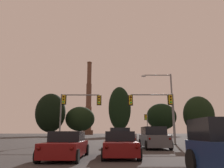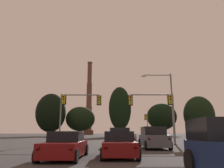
{
  "view_description": "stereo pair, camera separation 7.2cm",
  "coord_description": "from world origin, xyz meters",
  "px_view_note": "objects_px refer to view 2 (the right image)",
  "views": [
    {
      "loc": [
        -0.81,
        -1.23,
        1.36
      ],
      "look_at": [
        -0.53,
        31.69,
        8.7
      ],
      "focal_mm": 35.0,
      "sensor_mm": 36.0,
      "label": 1
    },
    {
      "loc": [
        -0.74,
        -1.23,
        1.36
      ],
      "look_at": [
        -0.53,
        31.69,
        8.7
      ],
      "focal_mm": 35.0,
      "sensor_mm": 36.0,
      "label": 2
    }
  ],
  "objects_px": {
    "sedan_left_lane_second": "(66,146)",
    "suv_right_lane_front": "(153,138)",
    "traffic_light_far_right": "(147,122)",
    "street_lamp": "(167,99)",
    "traffic_light_overhead_left": "(74,106)",
    "pickup_truck_center_lane_front": "(121,139)",
    "traffic_light_overhead_right": "(158,105)",
    "sedan_center_lane_second": "(119,145)",
    "smokestack": "(89,105)"
  },
  "relations": [
    {
      "from": "pickup_truck_center_lane_front",
      "to": "sedan_left_lane_second",
      "type": "relative_size",
      "value": 1.18
    },
    {
      "from": "sedan_left_lane_second",
      "to": "suv_right_lane_front",
      "type": "distance_m",
      "value": 9.56
    },
    {
      "from": "suv_right_lane_front",
      "to": "traffic_light_overhead_right",
      "type": "distance_m",
      "value": 6.97
    },
    {
      "from": "suv_right_lane_front",
      "to": "traffic_light_overhead_right",
      "type": "relative_size",
      "value": 0.84
    },
    {
      "from": "sedan_left_lane_second",
      "to": "traffic_light_overhead_left",
      "type": "height_order",
      "value": "traffic_light_overhead_left"
    },
    {
      "from": "suv_right_lane_front",
      "to": "traffic_light_far_right",
      "type": "height_order",
      "value": "traffic_light_far_right"
    },
    {
      "from": "traffic_light_far_right",
      "to": "street_lamp",
      "type": "relative_size",
      "value": 0.6
    },
    {
      "from": "sedan_left_lane_second",
      "to": "street_lamp",
      "type": "relative_size",
      "value": 0.54
    },
    {
      "from": "traffic_light_overhead_left",
      "to": "street_lamp",
      "type": "distance_m",
      "value": 11.55
    },
    {
      "from": "street_lamp",
      "to": "pickup_truck_center_lane_front",
      "type": "bearing_deg",
      "value": -133.68
    },
    {
      "from": "sedan_center_lane_second",
      "to": "sedan_left_lane_second",
      "type": "bearing_deg",
      "value": -163.98
    },
    {
      "from": "sedan_center_lane_second",
      "to": "suv_right_lane_front",
      "type": "relative_size",
      "value": 0.96
    },
    {
      "from": "sedan_left_lane_second",
      "to": "sedan_center_lane_second",
      "type": "xyz_separation_m",
      "value": [
        2.9,
        0.85,
        0.0
      ]
    },
    {
      "from": "sedan_center_lane_second",
      "to": "smokestack",
      "type": "distance_m",
      "value": 120.79
    },
    {
      "from": "pickup_truck_center_lane_front",
      "to": "traffic_light_far_right",
      "type": "height_order",
      "value": "traffic_light_far_right"
    },
    {
      "from": "traffic_light_overhead_right",
      "to": "street_lamp",
      "type": "bearing_deg",
      "value": 48.3
    },
    {
      "from": "sedan_left_lane_second",
      "to": "traffic_light_far_right",
      "type": "distance_m",
      "value": 36.0
    },
    {
      "from": "traffic_light_overhead_right",
      "to": "smokestack",
      "type": "bearing_deg",
      "value": 99.95
    },
    {
      "from": "suv_right_lane_front",
      "to": "traffic_light_overhead_left",
      "type": "xyz_separation_m",
      "value": [
        -8.18,
        7.05,
        3.68
      ]
    },
    {
      "from": "street_lamp",
      "to": "smokestack",
      "type": "bearing_deg",
      "value": 100.92
    },
    {
      "from": "sedan_left_lane_second",
      "to": "street_lamp",
      "type": "xyz_separation_m",
      "value": [
        9.49,
        14.76,
        4.74
      ]
    },
    {
      "from": "pickup_truck_center_lane_front",
      "to": "street_lamp",
      "type": "height_order",
      "value": "street_lamp"
    },
    {
      "from": "suv_right_lane_front",
      "to": "traffic_light_far_right",
      "type": "bearing_deg",
      "value": 81.76
    },
    {
      "from": "pickup_truck_center_lane_front",
      "to": "smokestack",
      "type": "distance_m",
      "value": 113.47
    },
    {
      "from": "traffic_light_overhead_left",
      "to": "pickup_truck_center_lane_front",
      "type": "bearing_deg",
      "value": -48.32
    },
    {
      "from": "smokestack",
      "to": "sedan_left_lane_second",
      "type": "bearing_deg",
      "value": -84.87
    },
    {
      "from": "sedan_center_lane_second",
      "to": "traffic_light_far_right",
      "type": "bearing_deg",
      "value": 77.68
    },
    {
      "from": "traffic_light_overhead_right",
      "to": "street_lamp",
      "type": "distance_m",
      "value": 2.51
    },
    {
      "from": "sedan_center_lane_second",
      "to": "traffic_light_far_right",
      "type": "xyz_separation_m",
      "value": [
        7.19,
        33.6,
        2.78
      ]
    },
    {
      "from": "sedan_center_lane_second",
      "to": "pickup_truck_center_lane_front",
      "type": "bearing_deg",
      "value": 86.34
    },
    {
      "from": "sedan_center_lane_second",
      "to": "traffic_light_overhead_right",
      "type": "xyz_separation_m",
      "value": [
        5.05,
        12.19,
        3.78
      ]
    },
    {
      "from": "sedan_center_lane_second",
      "to": "traffic_light_overhead_left",
      "type": "xyz_separation_m",
      "value": [
        -4.92,
        13.52,
        3.91
      ]
    },
    {
      "from": "pickup_truck_center_lane_front",
      "to": "traffic_light_overhead_left",
      "type": "xyz_separation_m",
      "value": [
        -5.37,
        6.03,
        3.77
      ]
    },
    {
      "from": "smokestack",
      "to": "sedan_center_lane_second",
      "type": "bearing_deg",
      "value": -83.45
    },
    {
      "from": "traffic_light_overhead_right",
      "to": "pickup_truck_center_lane_front",
      "type": "bearing_deg",
      "value": -134.37
    },
    {
      "from": "traffic_light_overhead_right",
      "to": "sedan_center_lane_second",
      "type": "bearing_deg",
      "value": -112.5
    },
    {
      "from": "suv_right_lane_front",
      "to": "traffic_light_overhead_left",
      "type": "distance_m",
      "value": 11.41
    },
    {
      "from": "pickup_truck_center_lane_front",
      "to": "suv_right_lane_front",
      "type": "bearing_deg",
      "value": -22.36
    },
    {
      "from": "sedan_left_lane_second",
      "to": "traffic_light_far_right",
      "type": "xyz_separation_m",
      "value": [
        10.09,
        34.45,
        2.78
      ]
    },
    {
      "from": "suv_right_lane_front",
      "to": "traffic_light_overhead_left",
      "type": "height_order",
      "value": "traffic_light_overhead_left"
    },
    {
      "from": "suv_right_lane_front",
      "to": "traffic_light_overhead_right",
      "type": "xyz_separation_m",
      "value": [
        1.79,
        5.72,
        3.55
      ]
    },
    {
      "from": "sedan_center_lane_second",
      "to": "traffic_light_far_right",
      "type": "distance_m",
      "value": 34.47
    },
    {
      "from": "traffic_light_overhead_right",
      "to": "street_lamp",
      "type": "relative_size",
      "value": 0.67
    },
    {
      "from": "traffic_light_overhead_right",
      "to": "traffic_light_far_right",
      "type": "bearing_deg",
      "value": 84.3
    },
    {
      "from": "pickup_truck_center_lane_front",
      "to": "street_lamp",
      "type": "relative_size",
      "value": 0.64
    },
    {
      "from": "traffic_light_far_right",
      "to": "street_lamp",
      "type": "distance_m",
      "value": 19.79
    },
    {
      "from": "pickup_truck_center_lane_front",
      "to": "traffic_light_overhead_left",
      "type": "height_order",
      "value": "traffic_light_overhead_left"
    },
    {
      "from": "sedan_left_lane_second",
      "to": "traffic_light_overhead_right",
      "type": "bearing_deg",
      "value": 59.61
    },
    {
      "from": "pickup_truck_center_lane_front",
      "to": "street_lamp",
      "type": "bearing_deg",
      "value": 43.86
    },
    {
      "from": "suv_right_lane_front",
      "to": "sedan_left_lane_second",
      "type": "bearing_deg",
      "value": -130.12
    }
  ]
}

